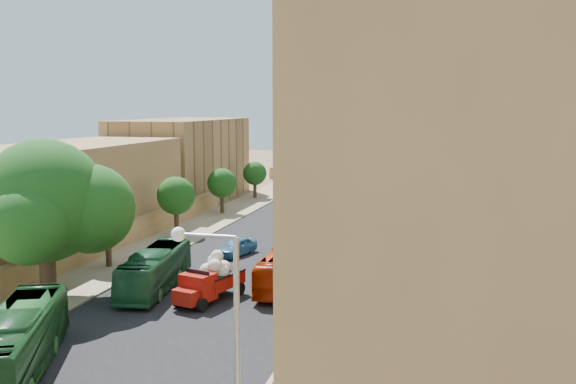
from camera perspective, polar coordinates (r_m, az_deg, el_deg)
The scene contains 35 objects.
ground at distance 34.58m, azimuth -11.04°, elevation -12.33°, with size 260.00×260.00×0.00m, color brown.
road_surface at distance 62.05m, azimuth 0.92°, elevation -3.17°, with size 14.00×140.00×0.01m, color black.
sidewalk_east at distance 60.59m, azimuth 9.71°, elevation -3.55°, with size 5.00×140.00×0.01m, color #907C5E.
sidewalk_west at distance 64.89m, azimuth -7.27°, elevation -2.75°, with size 5.00×140.00×0.01m, color #907C5E.
kerb_east at distance 60.82m, azimuth 7.36°, elevation -3.41°, with size 0.25×140.00×0.12m, color #907C5E.
kerb_west at distance 64.00m, azimuth -5.19°, elevation -2.81°, with size 0.25×140.00×0.12m, color #907C5E.
townhouse_a at distance 26.85m, azimuth 17.91°, elevation -4.21°, with size 9.00×14.00×16.40m.
townhouse_b at distance 40.75m, azimuth 16.71°, elevation -1.23°, with size 9.00×14.00×14.90m.
townhouse_c at distance 54.49m, azimuth 16.22°, elevation 2.32°, with size 9.00×14.00×17.40m.
townhouse_d at distance 68.50m, azimuth 15.85°, elevation 2.77°, with size 9.00×14.00×15.90m.
corner_block at distance 13.53m, azimuth 23.93°, elevation -9.69°, with size 9.20×10.20×15.70m.
west_wall at distance 57.06m, azimuth -13.81°, elevation -3.45°, with size 1.00×40.00×1.80m, color #9A7445.
west_building_low at distance 57.67m, azimuth -19.68°, elevation -0.24°, with size 10.00×28.00×8.40m, color olive.
west_building_mid at distance 80.29m, azimuth -9.30°, elevation 2.83°, with size 10.00×22.00×10.00m, color #A47B4A.
church at distance 108.81m, azimuth 6.95°, elevation 6.54°, with size 28.00×22.50×36.30m.
ficus_tree at distance 41.21m, azimuth -20.73°, elevation -1.10°, with size 9.81×9.03×9.81m.
street_tree_a at distance 48.51m, azimuth -15.76°, elevation -2.23°, with size 3.51×3.51×5.39m.
street_tree_b at distance 59.06m, azimuth -9.93°, elevation -0.34°, with size 3.47×3.47×5.33m.
street_tree_c at distance 70.10m, azimuth -5.89°, elevation 0.78°, with size 3.20×3.20×4.92m.
street_tree_d at distance 81.41m, azimuth -2.97°, elevation 1.65°, with size 3.01×3.01×4.64m.
streetlamp at distance 19.57m, azimuth -5.92°, elevation -12.02°, with size 2.11×0.44×8.22m.
red_truck at distance 39.34m, azimuth -6.98°, elevation -7.74°, with size 3.22×5.42×3.00m.
olive_pickup at distance 51.16m, azimuth 4.38°, elevation -4.49°, with size 2.19×4.73×1.94m.
bus_green_south at distance 31.31m, azimuth -22.92°, elevation -12.18°, with size 2.43×10.40×2.90m, color #194920.
bus_green_north at distance 42.20m, azimuth -11.71°, elevation -6.75°, with size 2.24×9.55×2.66m, color #1B502B.
bus_red_east at distance 41.99m, azimuth -0.11°, elevation -6.70°, with size 2.19×9.35×2.61m, color #981C02.
bus_cream_east at distance 63.95m, azimuth 7.18°, elevation -1.83°, with size 1.99×8.49×2.36m, color beige.
car_blue_a at distance 50.79m, azimuth -4.58°, elevation -4.87°, with size 1.65×4.10×1.40m, color #296392.
car_white_a at distance 64.29m, azimuth -0.06°, elevation -2.25°, with size 1.25×3.59×1.18m, color silver.
car_cream at distance 52.97m, azimuth 1.05°, elevation -4.33°, with size 2.26×4.90×1.36m, color tan.
car_dkblue at distance 75.22m, azimuth 0.31°, elevation -0.74°, with size 1.78×4.38×1.27m, color navy.
car_white_b at distance 76.45m, azimuth 4.77°, elevation -0.66°, with size 1.40×3.49×1.19m, color beige.
car_blue_b at distance 85.88m, azimuth 3.89°, elevation 0.32°, with size 1.39×3.97×1.31m, color #4474C6.
pedestrian_a at distance 40.78m, azimuth 5.59°, elevation -7.67°, with size 0.70×0.46×1.93m, color #28242A.
pedestrian_c at distance 50.56m, azimuth 7.90°, elevation -4.83°, with size 0.97×0.40×1.65m, color #3A3A3D.
Camera 1 is at (14.19, -29.24, 11.82)m, focal length 40.00 mm.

